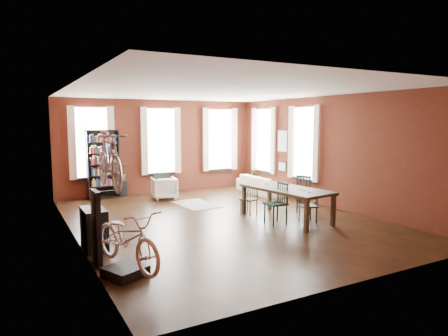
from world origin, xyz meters
TOP-DOWN VIEW (x-y plane):
  - room at (0.25, 0.62)m, footprint 9.00×9.04m
  - dining_table at (1.40, -0.80)m, footprint 1.38×2.51m
  - dining_chair_a at (0.94, -1.00)m, footprint 0.47×0.47m
  - dining_chair_b at (0.91, 0.16)m, footprint 0.49×0.49m
  - dining_chair_c at (1.73, -1.25)m, footprint 0.46×0.46m
  - dining_chair_d at (2.41, -0.41)m, footprint 0.59×0.59m
  - bookshelf at (-2.00, 4.30)m, footprint 1.00×0.32m
  - white_armchair at (-0.32, 3.30)m, footprint 0.82×0.78m
  - cream_sofa at (2.95, 2.60)m, footprint 0.61×2.08m
  - striped_rug at (0.18, 1.96)m, footprint 1.05×1.60m
  - bike_trainer at (-3.12, -2.56)m, footprint 0.75×0.75m
  - bike_wall_rack at (-3.40, -1.80)m, footprint 0.16×0.60m
  - console_table at (-3.28, -0.90)m, footprint 0.40×0.80m
  - plant_stand at (-1.44, 4.30)m, footprint 0.33×0.33m
  - plant_by_sofa at (3.26, 3.75)m, footprint 0.45×0.67m
  - plant_small at (3.27, 0.20)m, footprint 0.43×0.50m
  - bicycle_floor at (-3.08, -2.60)m, footprint 0.85×1.07m
  - bicycle_hung at (-3.15, -1.80)m, footprint 0.47×1.00m
  - plant_on_stand at (-1.44, 4.28)m, footprint 0.53×0.58m

SIDE VIEW (x-z plane):
  - striped_rug at x=0.18m, z-range 0.00..0.01m
  - plant_small at x=3.27m, z-range 0.00..0.16m
  - bike_trainer at x=-3.12m, z-range 0.00..0.17m
  - plant_by_sofa at x=3.26m, z-range 0.00..0.28m
  - plant_stand at x=-1.44m, z-range 0.00..0.53m
  - white_armchair at x=-0.32m, z-range 0.00..0.76m
  - console_table at x=-3.28m, z-range 0.00..0.80m
  - dining_chair_b at x=0.91m, z-range 0.00..0.81m
  - dining_table at x=1.40m, z-range 0.00..0.81m
  - cream_sofa at x=2.95m, z-range 0.00..0.81m
  - dining_chair_c at x=1.73m, z-range 0.00..0.82m
  - dining_chair_a at x=0.94m, z-range 0.00..1.00m
  - dining_chair_d at x=2.41m, z-range 0.00..1.03m
  - bike_wall_rack at x=-3.40m, z-range 0.00..1.30m
  - plant_on_stand at x=-1.44m, z-range 0.53..0.95m
  - bicycle_floor at x=-3.08m, z-range 0.17..1.96m
  - bookshelf at x=-2.00m, z-range 0.00..2.20m
  - bicycle_hung at x=-3.15m, z-range 1.30..2.96m
  - room at x=0.25m, z-range 0.53..3.75m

